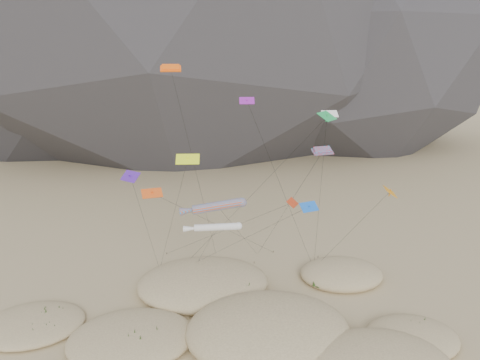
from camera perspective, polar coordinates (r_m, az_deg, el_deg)
The scene contains 8 objects.
dunes at distance 51.43m, azimuth -0.43°, elevation -18.23°, with size 50.10×39.65×4.54m.
dune_grass at distance 50.52m, azimuth 1.10°, elevation -18.86°, with size 41.80×28.17×1.50m.
kite_stakes at distance 68.05m, azimuth -0.34°, elevation -9.94°, with size 23.05×8.90×0.30m.
rainbow_tube_kite at distance 50.61m, azimuth -3.06°, elevation -3.24°, with size 12.14×15.99×13.94m.
white_tube_kite at distance 50.60m, azimuth -3.20°, elevation -5.78°, with size 6.27×14.36×11.65m.
orange_parafoil at distance 53.29m, azimuth -8.33°, elevation 12.87°, with size 7.32×11.74×27.96m.
multi_parafoil at distance 52.62m, azimuth 9.91°, elevation 3.33°, with size 4.79×16.07×19.16m.
delta_kites at distance 50.53m, azimuth 2.79°, elevation 1.44°, with size 30.33×22.37×24.55m.
Camera 1 is at (-8.50, -37.59, 29.24)m, focal length 35.00 mm.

